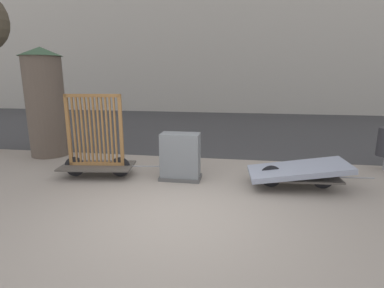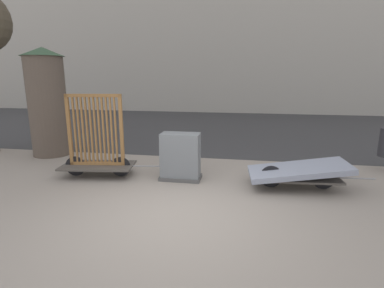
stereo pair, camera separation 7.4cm
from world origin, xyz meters
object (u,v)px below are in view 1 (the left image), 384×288
utility_cabinet (180,158)px  advertising_column (45,102)px  bike_cart_with_mattress (298,171)px  bike_cart_with_bedframe (96,150)px

utility_cabinet → advertising_column: bearing=160.7°
advertising_column → bike_cart_with_mattress: bearing=-13.3°
bike_cart_with_bedframe → advertising_column: 2.86m
bike_cart_with_mattress → advertising_column: bearing=162.5°
bike_cart_with_bedframe → advertising_column: bearing=137.4°
advertising_column → utility_cabinet: bearing=-19.3°
bike_cart_with_bedframe → utility_cabinet: bearing=-4.1°
bike_cart_with_mattress → utility_cabinet: size_ratio=2.42×
bike_cart_with_bedframe → bike_cart_with_mattress: bike_cart_with_bedframe is taller
bike_cart_with_bedframe → bike_cart_with_mattress: 4.34m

